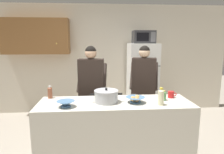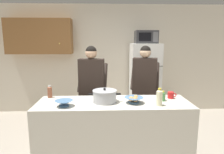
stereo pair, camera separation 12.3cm
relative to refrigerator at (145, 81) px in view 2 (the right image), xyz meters
name	(u,v)px [view 2 (the right image)]	position (x,y,z in m)	size (l,w,h in m)	color
back_wall_unit	(98,56)	(-1.08, 0.41, 0.55)	(6.00, 0.48, 2.60)	beige
kitchen_island	(114,133)	(-0.81, -1.85, -0.39)	(2.10, 0.68, 0.92)	beige
refrigerator	(145,81)	(0.00, 0.00, 0.00)	(0.64, 0.68, 1.69)	white
microwave	(146,37)	(0.00, -0.02, 0.99)	(0.48, 0.37, 0.28)	#2D2D30
person_near_pot	(92,83)	(-1.15, -1.13, 0.20)	(0.54, 0.46, 1.67)	#33384C
person_by_sink	(145,81)	(-0.21, -1.00, 0.20)	(0.58, 0.51, 1.67)	#726656
cooking_pot	(105,96)	(-0.93, -1.85, 0.16)	(0.44, 0.33, 0.20)	#ADAFB5
coffee_mug	(171,95)	(0.04, -1.71, 0.12)	(0.13, 0.09, 0.10)	red
bread_bowl	(134,99)	(-0.53, -1.91, 0.12)	(0.26, 0.26, 0.10)	#4C7299
empty_bowl	(64,103)	(-1.45, -2.02, 0.12)	(0.23, 0.23, 0.08)	#4C7299
bottle_near_edge	(163,96)	(-0.12, -1.82, 0.14)	(0.08, 0.08, 0.14)	#4C8C4C
bottle_mid_counter	(159,97)	(-0.22, -2.03, 0.19)	(0.08, 0.08, 0.23)	beige
bottle_far_corner	(50,92)	(-1.74, -1.59, 0.16)	(0.07, 0.07, 0.19)	brown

